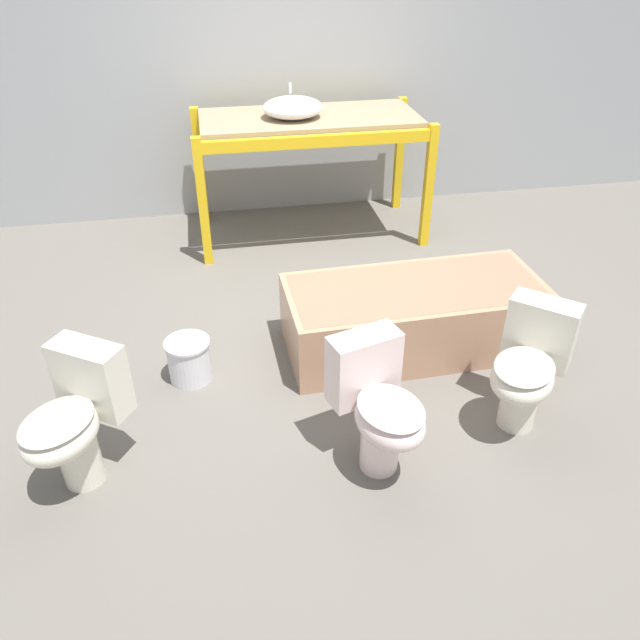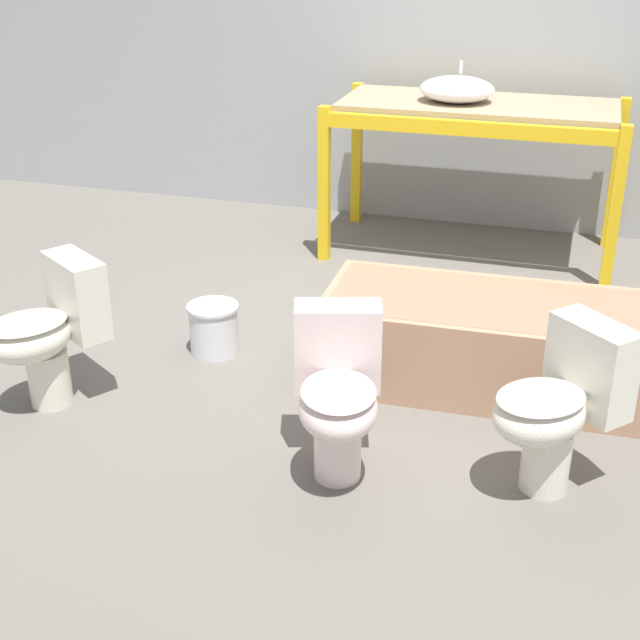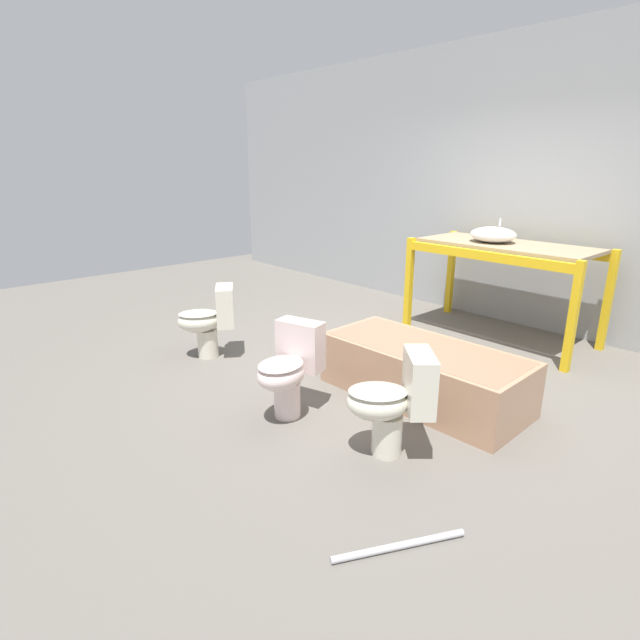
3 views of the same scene
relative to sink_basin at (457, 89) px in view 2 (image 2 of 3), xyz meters
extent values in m
plane|color=#666059|center=(-0.03, -1.44, -1.11)|extent=(12.00, 12.00, 0.00)
cube|color=yellow|center=(-0.78, -0.38, -0.60)|extent=(0.07, 0.07, 1.03)
cube|color=yellow|center=(1.06, -0.38, -0.60)|extent=(0.07, 0.07, 1.03)
cube|color=yellow|center=(-0.78, 0.46, -0.60)|extent=(0.07, 0.07, 1.03)
cube|color=yellow|center=(1.06, 0.46, -0.60)|extent=(0.07, 0.07, 1.03)
cube|color=yellow|center=(0.14, -0.38, -0.16)|extent=(1.83, 0.06, 0.09)
cube|color=yellow|center=(0.14, 0.46, -0.16)|extent=(1.83, 0.06, 0.09)
cube|color=#998466|center=(0.14, 0.04, -0.10)|extent=(1.76, 0.77, 0.04)
ellipsoid|color=white|center=(0.00, 0.00, 0.00)|extent=(0.48, 0.44, 0.16)
cylinder|color=silver|center=(0.00, 0.12, 0.12)|extent=(0.02, 0.02, 0.08)
cube|color=tan|center=(0.50, -1.79, -0.89)|extent=(1.66, 0.76, 0.44)
cube|color=#977056|center=(0.50, -1.79, -0.76)|extent=(1.57, 0.68, 0.18)
cylinder|color=silver|center=(-1.48, -2.62, -0.97)|extent=(0.20, 0.20, 0.28)
ellipsoid|color=silver|center=(-1.51, -2.68, -0.74)|extent=(0.49, 0.51, 0.22)
ellipsoid|color=#B3AF9F|center=(-1.51, -2.68, -0.67)|extent=(0.46, 0.48, 0.03)
cube|color=silver|center=(-1.37, -2.46, -0.60)|extent=(0.39, 0.33, 0.38)
cylinder|color=silver|center=(0.01, -2.80, -0.97)|extent=(0.20, 0.20, 0.28)
ellipsoid|color=silver|center=(0.03, -2.87, -0.74)|extent=(0.42, 0.47, 0.22)
ellipsoid|color=#BBA7A3|center=(0.03, -2.87, -0.67)|extent=(0.40, 0.45, 0.03)
cube|color=silver|center=(-0.05, -2.62, -0.60)|extent=(0.39, 0.26, 0.38)
cylinder|color=silver|center=(0.84, -2.63, -0.97)|extent=(0.20, 0.20, 0.28)
ellipsoid|color=silver|center=(0.80, -2.68, -0.74)|extent=(0.50, 0.51, 0.22)
ellipsoid|color=#B3AF9F|center=(0.80, -2.68, -0.67)|extent=(0.48, 0.48, 0.03)
cube|color=silver|center=(0.97, -2.49, -0.60)|extent=(0.37, 0.36, 0.38)
cylinder|color=silver|center=(-0.94, -1.89, -0.98)|extent=(0.26, 0.26, 0.27)
cylinder|color=silver|center=(-0.94, -1.89, -0.85)|extent=(0.27, 0.27, 0.02)
camera|label=1|loc=(-0.71, -5.00, 1.30)|focal=35.00mm
camera|label=2|loc=(0.85, -5.81, 1.07)|focal=50.00mm
camera|label=3|loc=(2.69, -4.89, 0.72)|focal=28.00mm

